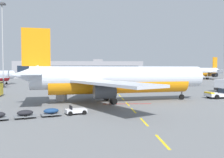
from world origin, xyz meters
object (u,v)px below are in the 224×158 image
object	(u,v)px
apron_light_mast_near	(3,35)
airliner_foreground	(117,79)
uld_cargo_container	(62,96)
airliner_far_center	(202,72)
pushback_tug	(223,94)
baggage_train	(39,113)

from	to	relation	value
apron_light_mast_near	airliner_foreground	bearing A→B (deg)	-47.81
uld_cargo_container	airliner_far_center	bearing A→B (deg)	52.15
uld_cargo_container	apron_light_mast_near	distance (m)	42.51
pushback_tug	baggage_train	xyz separation A→B (m)	(-31.70, -16.45, -0.37)
uld_cargo_container	apron_light_mast_near	size ratio (longest dim) A/B	0.07
pushback_tug	airliner_far_center	world-z (taller)	airliner_far_center
pushback_tug	apron_light_mast_near	size ratio (longest dim) A/B	0.24
airliner_foreground	uld_cargo_container	world-z (taller)	airliner_foreground
airliner_foreground	apron_light_mast_near	distance (m)	49.29
pushback_tug	uld_cargo_container	size ratio (longest dim) A/B	3.33
airliner_far_center	uld_cargo_container	size ratio (longest dim) A/B	16.90
uld_cargo_container	airliner_foreground	bearing A→B (deg)	-13.90
pushback_tug	apron_light_mast_near	xyz separation A→B (m)	(-53.17, 31.55, 15.06)
airliner_foreground	uld_cargo_container	xyz separation A→B (m)	(-9.94, 2.46, -3.15)
apron_light_mast_near	airliner_far_center	bearing A→B (deg)	29.19
airliner_foreground	pushback_tug	size ratio (longest dim) A/B	5.55
uld_cargo_container	apron_light_mast_near	world-z (taller)	apron_light_mast_near
pushback_tug	apron_light_mast_near	world-z (taller)	apron_light_mast_near
airliner_foreground	baggage_train	world-z (taller)	airliner_foreground
airliner_foreground	pushback_tug	xyz separation A→B (m)	(21.07, 3.87, -3.05)
airliner_foreground	apron_light_mast_near	world-z (taller)	apron_light_mast_near
uld_cargo_container	pushback_tug	bearing A→B (deg)	2.61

